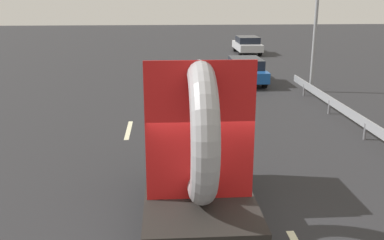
{
  "coord_description": "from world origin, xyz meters",
  "views": [
    {
      "loc": [
        -0.94,
        -7.89,
        4.61
      ],
      "look_at": [
        -0.33,
        1.36,
        1.91
      ],
      "focal_mm": 40.67,
      "sensor_mm": 36.0,
      "label": 1
    }
  ],
  "objects_px": {
    "traffic_light": "(316,14)",
    "flatbed_truck": "(194,140)",
    "distant_sedan": "(245,70)",
    "oncoming_car": "(247,44)"
  },
  "relations": [
    {
      "from": "flatbed_truck",
      "to": "oncoming_car",
      "type": "bearing_deg",
      "value": 76.72
    },
    {
      "from": "distant_sedan",
      "to": "oncoming_car",
      "type": "xyz_separation_m",
      "value": [
        2.33,
        11.75,
        0.01
      ]
    },
    {
      "from": "traffic_light",
      "to": "oncoming_car",
      "type": "height_order",
      "value": "traffic_light"
    },
    {
      "from": "flatbed_truck",
      "to": "traffic_light",
      "type": "height_order",
      "value": "traffic_light"
    },
    {
      "from": "distant_sedan",
      "to": "oncoming_car",
      "type": "distance_m",
      "value": 11.98
    },
    {
      "from": "flatbed_truck",
      "to": "traffic_light",
      "type": "relative_size",
      "value": 0.87
    },
    {
      "from": "flatbed_truck",
      "to": "distant_sedan",
      "type": "distance_m",
      "value": 14.53
    },
    {
      "from": "traffic_light",
      "to": "distant_sedan",
      "type": "bearing_deg",
      "value": 140.2
    },
    {
      "from": "flatbed_truck",
      "to": "distant_sedan",
      "type": "height_order",
      "value": "flatbed_truck"
    },
    {
      "from": "traffic_light",
      "to": "flatbed_truck",
      "type": "bearing_deg",
      "value": -119.34
    }
  ]
}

